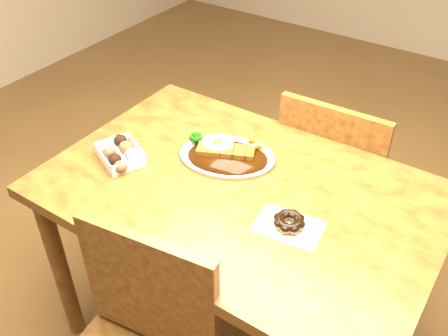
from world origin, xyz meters
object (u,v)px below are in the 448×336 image
Objects in this scene: donut_box at (119,153)px; pon_de_ring at (289,222)px; table at (240,211)px; katsu_curry_plate at (226,154)px; chair_far at (335,179)px.

donut_box reaches higher than pon_de_ring.
donut_box is at bearing -166.79° from table.
table is at bearing -40.03° from katsu_curry_plate.
chair_far reaches higher than table.
pon_de_ring is at bearing 2.59° from donut_box.
donut_box is at bearing -145.03° from katsu_curry_plate.
katsu_curry_plate is (-0.24, -0.43, 0.29)m from chair_far.
katsu_curry_plate is (-0.12, 0.10, 0.11)m from table.
chair_far is 4.34× the size of pon_de_ring.
pon_de_ring is (0.09, -0.60, 0.29)m from chair_far.
katsu_curry_plate is at bearing 34.97° from donut_box.
chair_far reaches higher than pon_de_ring.
chair_far is at bearing 77.87° from table.
table is 0.25m from pon_de_ring.
katsu_curry_plate is 0.37m from pon_de_ring.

